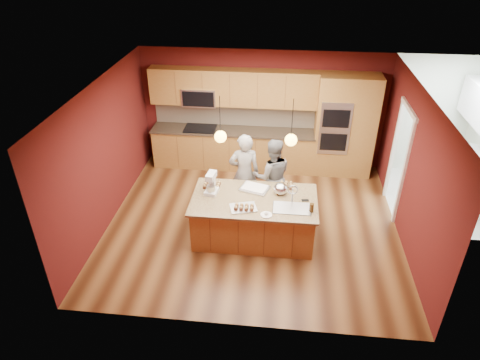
# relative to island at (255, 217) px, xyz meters

# --- Properties ---
(floor) EXTENTS (5.50, 5.50, 0.00)m
(floor) POSITION_rel_island_xyz_m (-0.07, 0.42, -0.42)
(floor) COLOR #41220F
(floor) RESTS_ON ground
(ceiling) EXTENTS (5.50, 5.50, 0.00)m
(ceiling) POSITION_rel_island_xyz_m (-0.07, 0.42, 2.28)
(ceiling) COLOR white
(ceiling) RESTS_ON ground
(wall_back) EXTENTS (5.50, 0.00, 5.50)m
(wall_back) POSITION_rel_island_xyz_m (-0.07, 2.92, 0.93)
(wall_back) COLOR #4E1312
(wall_back) RESTS_ON ground
(wall_front) EXTENTS (5.50, 0.00, 5.50)m
(wall_front) POSITION_rel_island_xyz_m (-0.07, -2.08, 0.93)
(wall_front) COLOR #4E1312
(wall_front) RESTS_ON ground
(wall_left) EXTENTS (0.00, 5.00, 5.00)m
(wall_left) POSITION_rel_island_xyz_m (-2.82, 0.42, 0.93)
(wall_left) COLOR #4E1312
(wall_left) RESTS_ON ground
(wall_right) EXTENTS (0.00, 5.00, 5.00)m
(wall_right) POSITION_rel_island_xyz_m (2.68, 0.42, 0.93)
(wall_right) COLOR #4E1312
(wall_right) RESTS_ON ground
(cabinet_run) EXTENTS (3.74, 0.64, 2.30)m
(cabinet_run) POSITION_rel_island_xyz_m (-0.75, 2.66, 0.56)
(cabinet_run) COLOR #976125
(cabinet_run) RESTS_ON floor
(oven_column) EXTENTS (1.30, 0.62, 2.30)m
(oven_column) POSITION_rel_island_xyz_m (1.78, 2.61, 0.73)
(oven_column) COLOR #976125
(oven_column) RESTS_ON floor
(doorway_trim) EXTENTS (0.08, 1.11, 2.20)m
(doorway_trim) POSITION_rel_island_xyz_m (2.66, 1.22, 0.63)
(doorway_trim) COLOR white
(doorway_trim) RESTS_ON wall_right
(pendant_left) EXTENTS (0.20, 0.20, 0.80)m
(pendant_left) POSITION_rel_island_xyz_m (-0.59, 0.00, 1.58)
(pendant_left) COLOR black
(pendant_left) RESTS_ON ceiling
(pendant_right) EXTENTS (0.20, 0.20, 0.80)m
(pendant_right) POSITION_rel_island_xyz_m (0.56, 0.00, 1.58)
(pendant_right) COLOR black
(pendant_right) RESTS_ON ceiling
(island) EXTENTS (2.22, 1.25, 1.20)m
(island) POSITION_rel_island_xyz_m (0.00, 0.00, 0.00)
(island) COLOR #976125
(island) RESTS_ON floor
(person_left) EXTENTS (0.66, 0.50, 1.65)m
(person_left) POSITION_rel_island_xyz_m (-0.28, 0.88, 0.40)
(person_left) COLOR black
(person_left) RESTS_ON floor
(person_right) EXTENTS (0.85, 0.72, 1.57)m
(person_right) POSITION_rel_island_xyz_m (0.26, 0.88, 0.36)
(person_right) COLOR slate
(person_right) RESTS_ON floor
(stand_mixer) EXTENTS (0.25, 0.32, 0.40)m
(stand_mixer) POSITION_rel_island_xyz_m (-0.80, 0.13, 0.57)
(stand_mixer) COLOR silver
(stand_mixer) RESTS_ON island
(sheet_cake) EXTENTS (0.59, 0.50, 0.05)m
(sheet_cake) POSITION_rel_island_xyz_m (-0.03, 0.33, 0.42)
(sheet_cake) COLOR silver
(sheet_cake) RESTS_ON island
(cooling_rack) EXTENTS (0.51, 0.43, 0.02)m
(cooling_rack) POSITION_rel_island_xyz_m (-0.18, -0.30, 0.41)
(cooling_rack) COLOR silver
(cooling_rack) RESTS_ON island
(mixing_bowl) EXTENTS (0.26, 0.26, 0.22)m
(mixing_bowl) POSITION_rel_island_xyz_m (0.44, 0.23, 0.50)
(mixing_bowl) COLOR silver
(mixing_bowl) RESTS_ON island
(plate) EXTENTS (0.20, 0.20, 0.01)m
(plate) POSITION_rel_island_xyz_m (0.22, -0.46, 0.41)
(plate) COLOR white
(plate) RESTS_ON island
(tumbler) EXTENTS (0.08, 0.08, 0.15)m
(tumbler) POSITION_rel_island_xyz_m (0.97, -0.27, 0.47)
(tumbler) COLOR #3B260E
(tumbler) RESTS_ON island
(phone) EXTENTS (0.14, 0.09, 0.01)m
(phone) POSITION_rel_island_xyz_m (0.88, 0.05, 0.40)
(phone) COLOR black
(phone) RESTS_ON island
(cupcakes_left) EXTENTS (0.33, 0.25, 0.07)m
(cupcakes_left) POSITION_rel_island_xyz_m (-0.83, 0.34, 0.43)
(cupcakes_left) COLOR tan
(cupcakes_left) RESTS_ON island
(cupcakes_rack) EXTENTS (0.35, 0.17, 0.08)m
(cupcakes_rack) POSITION_rel_island_xyz_m (-0.17, -0.34, 0.45)
(cupcakes_rack) COLOR tan
(cupcakes_rack) RESTS_ON island
(cupcakes_right) EXTENTS (0.24, 0.24, 0.07)m
(cupcakes_right) POSITION_rel_island_xyz_m (0.54, 0.47, 0.43)
(cupcakes_right) COLOR tan
(cupcakes_right) RESTS_ON island
(washer) EXTENTS (0.71, 0.72, 1.02)m
(washer) POSITION_rel_island_xyz_m (4.14, 1.32, 0.09)
(washer) COLOR silver
(washer) RESTS_ON floor
(dryer) EXTENTS (0.80, 0.82, 1.04)m
(dryer) POSITION_rel_island_xyz_m (4.11, 1.98, 0.10)
(dryer) COLOR silver
(dryer) RESTS_ON floor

